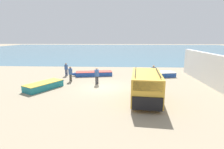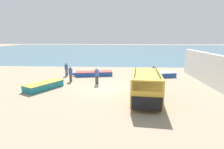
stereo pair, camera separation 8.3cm
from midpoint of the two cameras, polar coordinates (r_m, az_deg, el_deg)
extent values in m
plane|color=gray|center=(17.45, -3.02, -4.27)|extent=(200.00, 200.00, 0.00)
cube|color=#477084|center=(68.83, 1.54, 8.17)|extent=(120.00, 80.00, 0.01)
cube|color=silver|center=(20.19, 30.26, 1.08)|extent=(0.50, 14.60, 3.26)
cube|color=gold|center=(13.67, 11.15, -3.64)|extent=(2.59, 4.79, 1.99)
cube|color=black|center=(11.62, 11.47, -9.40)|extent=(1.97, 0.30, 0.89)
cube|color=#1E232D|center=(11.33, 11.70, -3.87)|extent=(1.88, 0.25, 0.64)
cylinder|color=black|center=(12.70, 15.52, -9.58)|extent=(0.29, 0.70, 0.68)
cylinder|color=black|center=(12.61, 6.88, -9.36)|extent=(0.29, 0.70, 0.68)
cylinder|color=black|center=(15.37, 14.34, -5.64)|extent=(0.29, 0.70, 0.68)
cylinder|color=black|center=(15.29, 7.28, -5.44)|extent=(0.29, 0.70, 0.68)
cylinder|color=black|center=(13.48, 14.90, 0.83)|extent=(0.43, 3.76, 0.05)
cylinder|color=black|center=(13.40, 7.78, 1.07)|extent=(0.43, 3.76, 0.05)
cube|color=#234CA3|center=(22.73, -5.71, 0.28)|extent=(4.73, 2.20, 0.52)
cone|color=#234CA3|center=(22.83, -12.69, 0.08)|extent=(1.07, 0.66, 0.49)
cube|color=#B22D23|center=(22.69, -5.72, 0.75)|extent=(0.43, 1.30, 0.05)
cube|color=#B22D23|center=(22.68, -5.72, 0.96)|extent=(4.78, 2.22, 0.04)
cube|color=#1E757F|center=(18.15, -21.25, -3.45)|extent=(3.08, 3.87, 0.62)
cone|color=#1E757F|center=(19.46, -16.04, -2.05)|extent=(0.90, 0.98, 0.58)
cube|color=gold|center=(18.08, -21.31, -2.71)|extent=(1.29, 0.85, 0.05)
cube|color=gold|center=(18.06, -21.33, -2.45)|extent=(3.11, 3.91, 0.04)
cube|color=#234CA3|center=(22.96, 16.06, 0.02)|extent=(3.38, 2.17, 0.55)
cone|color=#234CA3|center=(22.24, 11.57, -0.14)|extent=(0.78, 0.65, 0.52)
cube|color=silver|center=(22.92, 16.09, 0.53)|extent=(0.49, 1.46, 0.05)
cube|color=silver|center=(22.90, 16.10, 0.74)|extent=(3.42, 2.19, 0.04)
cylinder|color=navy|center=(23.31, -14.31, 0.61)|extent=(0.15, 0.15, 0.80)
cylinder|color=navy|center=(23.32, -14.72, 0.59)|extent=(0.15, 0.15, 0.80)
cylinder|color=#335189|center=(23.19, -14.61, 2.33)|extent=(0.43, 0.43, 0.63)
sphere|color=#8C664C|center=(23.12, -14.67, 3.36)|extent=(0.22, 0.22, 0.22)
cylinder|color=#38383D|center=(18.56, -5.10, -1.89)|extent=(0.16, 0.16, 0.87)
cylinder|color=#38383D|center=(18.61, -4.57, -1.84)|extent=(0.16, 0.16, 0.87)
cylinder|color=#335189|center=(18.41, -4.88, 0.49)|extent=(0.47, 0.47, 0.69)
sphere|color=tan|center=(18.32, -4.90, 1.91)|extent=(0.24, 0.24, 0.24)
cylinder|color=#5B564C|center=(20.64, 13.23, -0.73)|extent=(0.16, 0.16, 0.87)
cylinder|color=#5B564C|center=(20.52, 13.60, -0.82)|extent=(0.16, 0.16, 0.87)
cylinder|color=#424C5B|center=(20.42, 13.52, 1.36)|extent=(0.47, 0.47, 0.69)
sphere|color=tan|center=(20.34, 13.59, 2.63)|extent=(0.24, 0.24, 0.24)
cylinder|color=#5B564C|center=(20.25, -12.99, -1.05)|extent=(0.15, 0.15, 0.81)
cylinder|color=#5B564C|center=(20.33, -13.42, -1.02)|extent=(0.15, 0.15, 0.81)
cylinder|color=#335189|center=(20.14, -13.31, 0.99)|extent=(0.44, 0.44, 0.64)
sphere|color=#8C664C|center=(20.06, -13.37, 2.20)|extent=(0.22, 0.22, 0.22)
camera|label=1|loc=(0.04, -89.87, 0.03)|focal=28.00mm
camera|label=2|loc=(0.04, 90.13, -0.03)|focal=28.00mm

